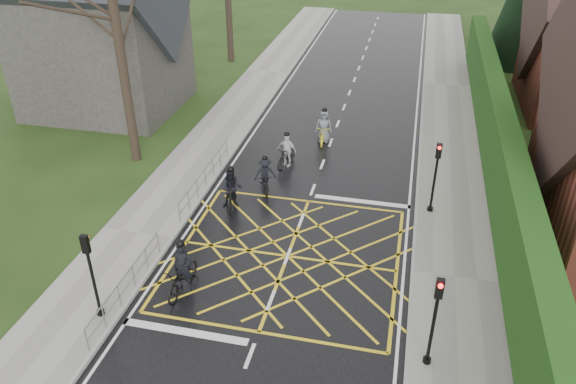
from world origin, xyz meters
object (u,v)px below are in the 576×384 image
at_px(cyclist_back, 232,192).
at_px(cyclist_mid, 265,178).
at_px(cyclist_front, 286,154).
at_px(cyclist_lead, 324,130).
at_px(cyclist_rear, 183,274).

bearing_deg(cyclist_back, cyclist_mid, 48.50).
distance_m(cyclist_front, cyclist_lead, 3.30).
height_order(cyclist_back, cyclist_front, cyclist_back).
bearing_deg(cyclist_lead, cyclist_mid, -111.28).
bearing_deg(cyclist_lead, cyclist_front, -116.79).
bearing_deg(cyclist_mid, cyclist_lead, 50.33).
bearing_deg(cyclist_front, cyclist_mid, -84.68).
xyz_separation_m(cyclist_front, cyclist_lead, (1.26, 3.05, -0.00)).
bearing_deg(cyclist_lead, cyclist_rear, -105.95).
relative_size(cyclist_rear, cyclist_back, 1.08).
xyz_separation_m(cyclist_rear, cyclist_lead, (2.61, 12.66, -0.02)).
xyz_separation_m(cyclist_rear, cyclist_front, (1.35, 9.61, -0.02)).
relative_size(cyclist_front, cyclist_lead, 0.93).
relative_size(cyclist_rear, cyclist_lead, 1.09).
height_order(cyclist_mid, cyclist_front, cyclist_front).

